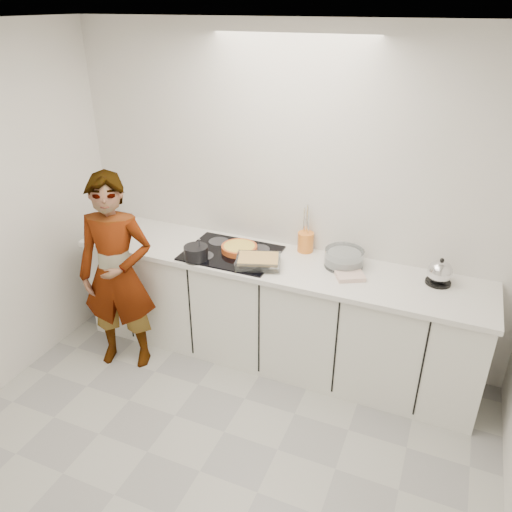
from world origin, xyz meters
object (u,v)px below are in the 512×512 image
at_px(baking_dish, 258,261).
at_px(utensil_crock, 306,242).
at_px(saucepan, 196,253).
at_px(cook, 117,274).
at_px(tart_dish, 239,248).
at_px(kettle, 440,273).
at_px(hob, 231,253).
at_px(mixing_bowl, 344,259).

xyz_separation_m(baking_dish, utensil_crock, (0.24, 0.39, 0.03)).
xyz_separation_m(saucepan, cook, (-0.55, -0.28, -0.17)).
height_order(utensil_crock, cook, cook).
xyz_separation_m(saucepan, baking_dish, (0.48, 0.09, -0.02)).
relative_size(tart_dish, baking_dish, 0.76).
bearing_deg(baking_dish, kettle, 11.63).
xyz_separation_m(hob, baking_dish, (0.28, -0.11, 0.04)).
bearing_deg(mixing_bowl, saucepan, -162.06).
distance_m(tart_dish, baking_dish, 0.28).
relative_size(baking_dish, mixing_bowl, 1.15).
xyz_separation_m(mixing_bowl, cook, (-1.62, -0.63, -0.16)).
relative_size(kettle, utensil_crock, 1.27).
distance_m(hob, tart_dish, 0.07).
distance_m(baking_dish, mixing_bowl, 0.64).
height_order(hob, mixing_bowl, mixing_bowl).
xyz_separation_m(tart_dish, cook, (-0.80, -0.53, -0.14)).
xyz_separation_m(saucepan, kettle, (1.75, 0.35, 0.02)).
bearing_deg(saucepan, mixing_bowl, 17.94).
relative_size(kettle, cook, 0.12).
bearing_deg(kettle, utensil_crock, 172.93).
bearing_deg(mixing_bowl, baking_dish, -156.64).
xyz_separation_m(baking_dish, kettle, (1.27, 0.26, 0.04)).
relative_size(mixing_bowl, cook, 0.21).
bearing_deg(utensil_crock, kettle, -7.07).
height_order(saucepan, cook, cook).
height_order(tart_dish, utensil_crock, utensil_crock).
bearing_deg(saucepan, utensil_crock, 33.57).
height_order(tart_dish, baking_dish, baking_dish).
height_order(saucepan, utensil_crock, saucepan).
height_order(tart_dish, saucepan, saucepan).
bearing_deg(baking_dish, utensil_crock, 57.87).
bearing_deg(baking_dish, hob, 158.08).
distance_m(kettle, cook, 2.39).
xyz_separation_m(utensil_crock, cook, (-1.27, -0.76, -0.18)).
bearing_deg(saucepan, cook, -152.92).
bearing_deg(kettle, tart_dish, -176.04).
bearing_deg(tart_dish, kettle, 3.96).
xyz_separation_m(kettle, cook, (-2.30, -0.63, -0.19)).
height_order(saucepan, kettle, kettle).
bearing_deg(hob, tart_dish, 43.57).
xyz_separation_m(tart_dish, saucepan, (-0.25, -0.25, 0.03)).
height_order(baking_dish, mixing_bowl, mixing_bowl).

